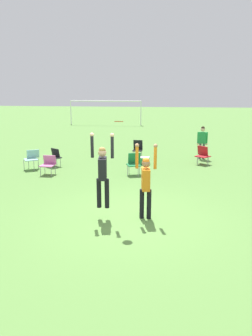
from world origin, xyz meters
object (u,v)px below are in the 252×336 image
camping_chair_1 (54,156)px  camping_chair_3 (134,162)px  person_spectator_near (202,140)px  camping_chair_2 (203,154)px  camping_chair_5 (32,158)px  frisbee (119,121)px  camping_chair_0 (48,163)px  person_defending (146,180)px  cooler_box (144,161)px  camping_chair_4 (138,148)px  person_jumping (103,169)px

camping_chair_1 → camping_chair_3: size_ratio=0.92×
camping_chair_1 → person_spectator_near: person_spectator_near is taller
camping_chair_2 → camping_chair_5: (-7.33, -2.12, 0.04)m
frisbee → camping_chair_0: 6.07m
person_defending → camping_chair_3: 4.67m
camping_chair_2 → person_spectator_near: person_spectator_near is taller
camping_chair_0 → cooler_box: camping_chair_0 is taller
camping_chair_3 → person_spectator_near: 4.62m
camping_chair_5 → cooler_box: bearing=166.2°
frisbee → camping_chair_0: (-3.65, 4.37, -2.12)m
camping_chair_1 → camping_chair_3: 3.81m
person_spectator_near → camping_chair_5: bearing=-138.6°
camping_chair_3 → camping_chair_4: (-0.21, 3.10, 0.04)m
person_jumping → person_defending: person_jumping is taller
person_jumping → frisbee: frisbee is taller
camping_chair_1 → camping_chair_5: size_ratio=0.97×
camping_chair_2 → camping_chair_4: bearing=26.3°
camping_chair_2 → camping_chair_4: 3.16m
camping_chair_0 → camping_chair_2: bearing=-154.7°
frisbee → camping_chair_4: size_ratio=0.24×
camping_chair_4 → camping_chair_3: bearing=97.1°
camping_chair_5 → person_spectator_near: bearing=170.7°
camping_chair_1 → person_spectator_near: (6.61, 2.60, 0.49)m
person_jumping → person_spectator_near: 8.87m
camping_chair_2 → person_spectator_near: (0.04, 1.15, 0.49)m
person_jumping → camping_chair_5: person_jumping is taller
person_defending → camping_chair_2: person_defending is taller
person_jumping → frisbee: 1.31m
frisbee → camping_chair_1: frisbee is taller
camping_chair_3 → cooler_box: bearing=-117.1°
camping_chair_4 → cooler_box: camping_chair_4 is taller
camping_chair_0 → camping_chair_3: camping_chair_3 is taller
camping_chair_2 → person_spectator_near: size_ratio=0.52×
camping_chair_0 → camping_chair_4: (3.20, 3.56, 0.10)m
frisbee → camping_chair_2: (2.64, 7.24, -2.11)m
camping_chair_5 → camping_chair_3: bearing=143.1°
camping_chair_3 → camping_chair_4: size_ratio=0.93×
cooler_box → person_spectator_near: bearing=31.0°
camping_chair_1 → person_defending: bearing=162.5°
cooler_box → person_jumping: bearing=-93.7°
camping_chair_4 → cooler_box: size_ratio=1.95×
camping_chair_0 → camping_chair_1: bearing=-77.8°
camping_chair_4 → camping_chair_5: size_ratio=1.13×
camping_chair_0 → camping_chair_3: bearing=-171.5°
camping_chair_1 → cooler_box: (3.91, 0.99, -0.30)m
frisbee → camping_chair_1: size_ratio=0.29×
camping_chair_1 → cooler_box: bearing=-133.1°
person_jumping → camping_chair_3: person_jumping is taller
person_defending → camping_chair_0: bearing=-143.4°
person_defending → camping_chair_3: person_defending is taller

